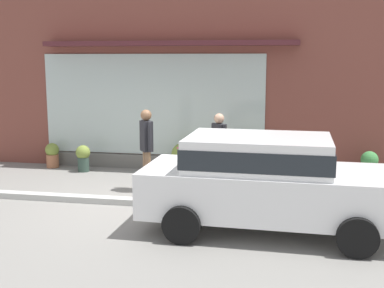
# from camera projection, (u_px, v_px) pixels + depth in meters

# --- Properties ---
(ground_plane) EXTENTS (60.00, 60.00, 0.00)m
(ground_plane) POSITION_uv_depth(u_px,v_px,m) (136.00, 202.00, 9.86)
(ground_plane) COLOR gray
(curb_strip) EXTENTS (14.00, 0.24, 0.12)m
(curb_strip) POSITION_uv_depth(u_px,v_px,m) (133.00, 201.00, 9.66)
(curb_strip) COLOR #B2B2AD
(curb_strip) RESTS_ON ground_plane
(storefront) EXTENTS (14.00, 0.81, 5.42)m
(storefront) POSITION_uv_depth(u_px,v_px,m) (171.00, 65.00, 12.49)
(storefront) COLOR brown
(storefront) RESTS_ON ground_plane
(fire_hydrant) EXTENTS (0.43, 0.40, 0.89)m
(fire_hydrant) POSITION_uv_depth(u_px,v_px,m) (187.00, 171.00, 10.56)
(fire_hydrant) COLOR gold
(fire_hydrant) RESTS_ON ground_plane
(pedestrian_with_handbag) EXTENTS (0.49, 0.51, 1.66)m
(pedestrian_with_handbag) POSITION_uv_depth(u_px,v_px,m) (218.00, 145.00, 10.78)
(pedestrian_with_handbag) COLOR brown
(pedestrian_with_handbag) RESTS_ON ground_plane
(pedestrian_passerby) EXTENTS (0.34, 0.40, 1.77)m
(pedestrian_passerby) POSITION_uv_depth(u_px,v_px,m) (146.00, 143.00, 10.53)
(pedestrian_passerby) COLOR brown
(pedestrian_passerby) RESTS_ON ground_plane
(parked_car_white) EXTENTS (4.23, 2.01, 1.59)m
(parked_car_white) POSITION_uv_depth(u_px,v_px,m) (266.00, 178.00, 8.07)
(parked_car_white) COLOR white
(parked_car_white) RESTS_ON ground_plane
(potted_plant_window_left) EXTENTS (0.36, 0.36, 0.65)m
(potted_plant_window_left) POSITION_uv_depth(u_px,v_px,m) (52.00, 155.00, 12.92)
(potted_plant_window_left) COLOR #9E6042
(potted_plant_window_left) RESTS_ON ground_plane
(potted_plant_corner_tall) EXTENTS (0.56, 0.56, 0.75)m
(potted_plant_corner_tall) POSITION_uv_depth(u_px,v_px,m) (182.00, 157.00, 12.32)
(potted_plant_corner_tall) COLOR #9E6042
(potted_plant_corner_tall) RESTS_ON ground_plane
(potted_plant_window_center) EXTENTS (0.36, 0.36, 0.68)m
(potted_plant_window_center) POSITION_uv_depth(u_px,v_px,m) (83.00, 157.00, 12.44)
(potted_plant_window_center) COLOR #33473D
(potted_plant_window_center) RESTS_ON ground_plane
(potted_plant_trailing_edge) EXTENTS (0.58, 0.58, 0.82)m
(potted_plant_trailing_edge) POSITION_uv_depth(u_px,v_px,m) (258.00, 158.00, 12.03)
(potted_plant_trailing_edge) COLOR #33473D
(potted_plant_trailing_edge) RESTS_ON ground_plane
(potted_plant_by_entrance) EXTENTS (0.40, 0.40, 0.73)m
(potted_plant_by_entrance) POSITION_uv_depth(u_px,v_px,m) (369.00, 166.00, 11.33)
(potted_plant_by_entrance) COLOR #33473D
(potted_plant_by_entrance) RESTS_ON ground_plane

